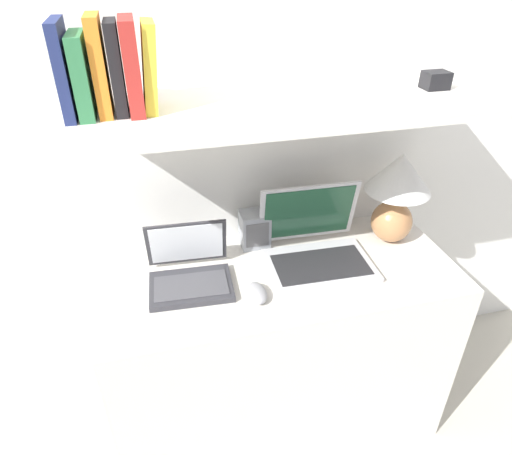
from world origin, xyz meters
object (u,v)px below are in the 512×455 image
at_px(table_lamp, 397,189).
at_px(book_orange, 99,66).
at_px(shelf_gadget, 436,80).
at_px(book_black, 116,68).
at_px(laptop_large, 316,248).
at_px(book_yellow, 149,67).
at_px(router_box, 255,229).
at_px(book_red, 132,66).
at_px(book_green, 82,75).
at_px(book_navy, 64,70).
at_px(laptop_small, 190,272).
at_px(computer_mouse, 257,293).

height_order(table_lamp, book_orange, book_orange).
relative_size(table_lamp, shelf_gadget, 4.55).
bearing_deg(book_black, shelf_gadget, 0.00).
height_order(laptop_large, book_black, book_black).
bearing_deg(book_black, book_yellow, 0.00).
bearing_deg(router_box, book_yellow, -159.77).
bearing_deg(laptop_large, router_box, 141.30).
xyz_separation_m(book_red, shelf_gadget, (0.91, 0.00, -0.09)).
distance_m(router_box, book_green, 0.79).
relative_size(laptop_large, book_green, 1.82).
distance_m(book_black, book_red, 0.04).
height_order(book_navy, book_green, book_navy).
bearing_deg(book_red, book_navy, 180.00).
distance_m(laptop_large, book_orange, 0.90).
xyz_separation_m(laptop_small, book_black, (-0.13, 0.05, 0.65)).
height_order(table_lamp, router_box, table_lamp).
xyz_separation_m(computer_mouse, shelf_gadget, (0.62, 0.18, 0.59)).
bearing_deg(book_orange, laptop_large, -3.04).
bearing_deg(shelf_gadget, book_navy, 180.00).
height_order(book_black, book_yellow, book_black).
height_order(computer_mouse, book_black, book_black).
bearing_deg(computer_mouse, book_red, 148.25).
distance_m(book_green, shelf_gadget, 1.04).
bearing_deg(book_black, computer_mouse, -28.59).
bearing_deg(router_box, laptop_small, -147.75).
height_order(laptop_small, book_black, book_black).
bearing_deg(book_red, book_green, 180.00).
bearing_deg(table_lamp, computer_mouse, -160.32).
xyz_separation_m(book_black, book_red, (0.04, -0.00, 0.00)).
xyz_separation_m(table_lamp, book_orange, (-0.95, -0.03, 0.48)).
bearing_deg(book_green, computer_mouse, -23.34).
bearing_deg(laptop_large, book_navy, 177.33).
relative_size(book_navy, book_orange, 0.97).
bearing_deg(book_yellow, router_box, 20.23).
relative_size(laptop_large, book_yellow, 1.64).
distance_m(laptop_small, book_navy, 0.71).
distance_m(book_orange, book_yellow, 0.12).
xyz_separation_m(book_green, book_yellow, (0.17, 0.00, 0.01)).
xyz_separation_m(laptop_large, computer_mouse, (-0.25, -0.15, -0.03)).
distance_m(book_orange, book_black, 0.04).
distance_m(laptop_large, shelf_gadget, 0.66).
relative_size(router_box, book_navy, 0.58).
height_order(laptop_small, shelf_gadget, shelf_gadget).
height_order(book_navy, book_red, book_navy).
xyz_separation_m(book_navy, shelf_gadget, (1.08, 0.00, -0.09)).
xyz_separation_m(book_green, book_black, (0.09, 0.00, 0.01)).
relative_size(book_green, book_red, 0.87).
distance_m(laptop_small, book_orange, 0.68).
bearing_deg(laptop_large, shelf_gadget, 5.12).
bearing_deg(book_navy, laptop_small, -11.02).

